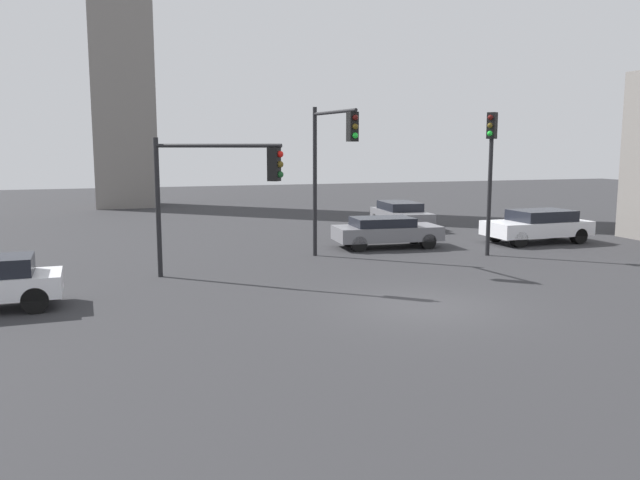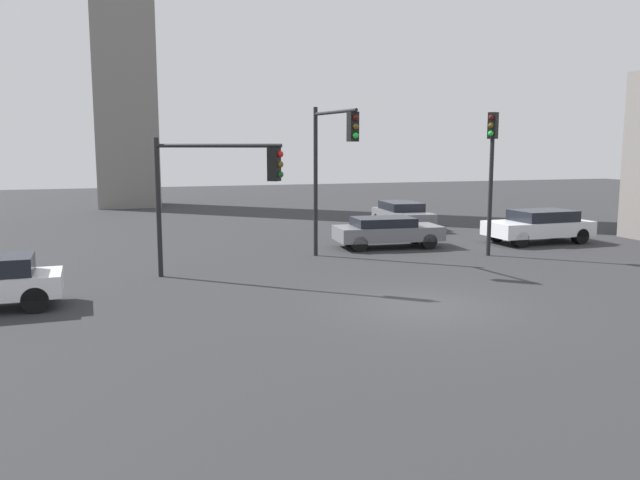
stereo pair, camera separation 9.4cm
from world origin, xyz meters
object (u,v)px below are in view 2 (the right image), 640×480
Objects in this scene: car_0 at (539,225)px; traffic_light_1 at (492,157)px; traffic_light_2 at (332,152)px; car_1 at (387,231)px; traffic_light_0 at (217,178)px; car_2 at (402,214)px.

traffic_light_1 is at bearing 28.36° from car_0.
car_1 is (3.31, 2.46, -3.35)m from traffic_light_2.
car_0 is (10.29, 1.62, -3.28)m from traffic_light_2.
traffic_light_0 is 9.56m from car_1.
traffic_light_2 is 11.21m from car_2.
traffic_light_2 is at bearing 7.86° from car_0.
car_1 is at bearing -7.96° from car_0.
traffic_light_2 reaches higher than car_1.
car_1 is 0.95× the size of car_2.
traffic_light_1 is 1.19× the size of car_0.
car_2 is (3.45, 5.84, 0.02)m from car_1.
traffic_light_2 is 1.25× the size of car_1.
car_0 is 7.55m from car_2.
car_2 is (6.76, 8.30, -3.33)m from traffic_light_2.
traffic_light_2 is 5.31m from car_1.
car_0 is (14.87, 3.90, -2.51)m from traffic_light_0.
car_2 is at bearing 133.57° from traffic_light_2.
traffic_light_1 is 6.29m from traffic_light_2.
car_0 is at bearing 173.45° from traffic_light_1.
traffic_light_2 is (-6.25, 0.66, 0.22)m from traffic_light_1.
traffic_light_2 reaches higher than car_2.
traffic_light_1 is 5.31m from car_1.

